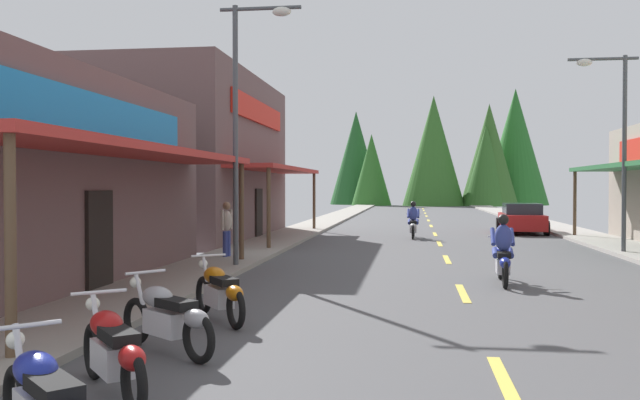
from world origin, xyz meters
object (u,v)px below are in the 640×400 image
(motorcycle_parked_left_1, at_px, (113,350))
(parked_car_curbside, at_px, (522,219))
(streetlamp_right, at_px, (614,126))
(motorcycle_parked_left_2, at_px, (167,316))
(rider_cruising_trailing, at_px, (413,223))
(rider_cruising_lead, at_px, (503,255))
(motorcycle_parked_left_3, at_px, (219,291))
(pedestrian_by_shop, at_px, (227,226))
(streetlamp_left, at_px, (247,100))

(motorcycle_parked_left_1, relative_size, parked_car_curbside, 0.39)
(streetlamp_right, relative_size, motorcycle_parked_left_2, 3.62)
(streetlamp_right, relative_size, motorcycle_parked_left_1, 3.73)
(streetlamp_right, height_order, rider_cruising_trailing, streetlamp_right)
(streetlamp_right, bearing_deg, rider_cruising_lead, -121.24)
(rider_cruising_trailing, bearing_deg, motorcycle_parked_left_1, 172.88)
(parked_car_curbside, bearing_deg, motorcycle_parked_left_3, 162.13)
(motorcycle_parked_left_3, bearing_deg, streetlamp_right, -74.35)
(motorcycle_parked_left_3, xyz_separation_m, pedestrian_by_shop, (-2.34, 8.80, 0.52))
(streetlamp_right, distance_m, motorcycle_parked_left_3, 15.72)
(motorcycle_parked_left_3, height_order, parked_car_curbside, parked_car_curbside)
(motorcycle_parked_left_2, distance_m, rider_cruising_lead, 8.74)
(rider_cruising_lead, relative_size, pedestrian_by_shop, 1.24)
(rider_cruising_trailing, bearing_deg, motorcycle_parked_left_3, 171.10)
(motorcycle_parked_left_1, xyz_separation_m, motorcycle_parked_left_2, (-0.10, 1.82, 0.00))
(motorcycle_parked_left_3, distance_m, rider_cruising_lead, 7.06)
(streetlamp_left, relative_size, pedestrian_by_shop, 4.00)
(streetlamp_left, bearing_deg, rider_cruising_lead, -16.61)
(motorcycle_parked_left_3, bearing_deg, rider_cruising_trailing, -46.03)
(motorcycle_parked_left_1, height_order, parked_car_curbside, parked_car_curbside)
(pedestrian_by_shop, bearing_deg, rider_cruising_lead, -12.06)
(parked_car_curbside, bearing_deg, rider_cruising_lead, 172.31)
(streetlamp_left, height_order, rider_cruising_trailing, streetlamp_left)
(streetlamp_right, height_order, motorcycle_parked_left_2, streetlamp_right)
(rider_cruising_lead, relative_size, parked_car_curbside, 0.49)
(motorcycle_parked_left_1, distance_m, motorcycle_parked_left_3, 3.97)
(streetlamp_right, relative_size, rider_cruising_lead, 2.96)
(motorcycle_parked_left_1, distance_m, rider_cruising_lead, 10.22)
(motorcycle_parked_left_3, bearing_deg, motorcycle_parked_left_2, 141.68)
(motorcycle_parked_left_3, xyz_separation_m, rider_cruising_trailing, (3.12, 18.16, 0.17))
(streetlamp_left, height_order, motorcycle_parked_left_1, streetlamp_left)
(motorcycle_parked_left_3, bearing_deg, parked_car_curbside, -56.57)
(motorcycle_parked_left_1, bearing_deg, rider_cruising_lead, -69.93)
(motorcycle_parked_left_3, relative_size, rider_cruising_lead, 0.83)
(motorcycle_parked_left_2, relative_size, pedestrian_by_shop, 1.01)
(streetlamp_right, bearing_deg, motorcycle_parked_left_3, -128.07)
(motorcycle_parked_left_2, relative_size, parked_car_curbside, 0.40)
(motorcycle_parked_left_1, xyz_separation_m, rider_cruising_lead, (5.07, 8.86, 0.17))
(motorcycle_parked_left_1, height_order, rider_cruising_trailing, rider_cruising_trailing)
(motorcycle_parked_left_1, relative_size, rider_cruising_lead, 0.79)
(motorcycle_parked_left_3, height_order, pedestrian_by_shop, pedestrian_by_shop)
(rider_cruising_lead, relative_size, rider_cruising_trailing, 1.00)
(motorcycle_parked_left_3, distance_m, rider_cruising_trailing, 18.43)
(motorcycle_parked_left_1, bearing_deg, streetlamp_right, -70.59)
(streetlamp_right, xyz_separation_m, rider_cruising_lead, (-4.34, -7.15, -3.47))
(motorcycle_parked_left_1, height_order, motorcycle_parked_left_3, same)
(pedestrian_by_shop, bearing_deg, parked_car_curbside, 67.29)
(streetlamp_left, xyz_separation_m, streetlamp_right, (10.66, 5.27, -0.32))
(motorcycle_parked_left_1, relative_size, motorcycle_parked_left_2, 0.97)
(streetlamp_right, height_order, parked_car_curbside, streetlamp_right)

